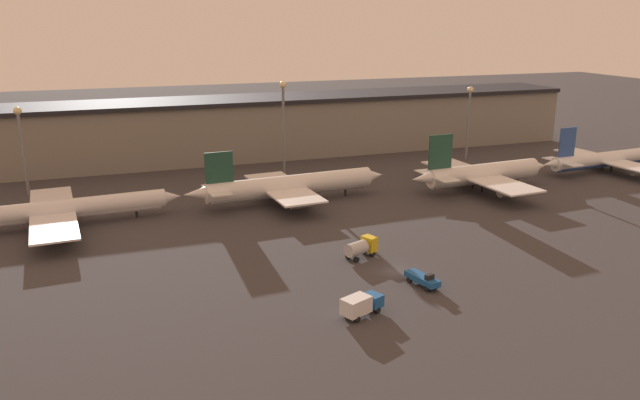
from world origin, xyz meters
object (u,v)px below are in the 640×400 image
airplane_1 (60,210)px  service_vehicle_2 (423,279)px  service_vehicle_0 (361,304)px  airplane_3 (482,174)px  airplane_2 (289,186)px  service_vehicle_1 (361,247)px  airplane_4 (612,159)px

airplane_1 → service_vehicle_2: (53.42, -48.84, -2.17)m
service_vehicle_0 → service_vehicle_2: 14.16m
airplane_3 → service_vehicle_2: 59.93m
airplane_2 → service_vehicle_0: (-6.45, -55.75, -2.09)m
airplane_1 → service_vehicle_1: airplane_1 is taller
service_vehicle_1 → service_vehicle_0: bearing=-135.5°
service_vehicle_0 → service_vehicle_2: service_vehicle_0 is taller
airplane_3 → airplane_4: bearing=2.5°
airplane_3 → airplane_4: (43.99, 5.24, -0.65)m
airplane_2 → service_vehicle_0: airplane_2 is taller
airplane_1 → service_vehicle_0: (40.61, -54.85, -1.61)m
airplane_4 → service_vehicle_1: (-88.04, -35.93, -1.43)m
airplane_1 → airplane_3: airplane_3 is taller
service_vehicle_0 → service_vehicle_1: 21.80m
airplane_2 → airplane_4: airplane_2 is taller
airplane_3 → service_vehicle_2: (-39.78, -44.75, -2.77)m
airplane_1 → airplane_2: bearing=-3.2°
service_vehicle_1 → airplane_2: bearing=70.9°
airplane_1 → service_vehicle_2: airplane_1 is taller
airplane_4 → service_vehicle_1: size_ratio=7.52×
airplane_3 → airplane_1: bearing=173.2°
airplane_4 → service_vehicle_0: 111.65m
airplane_2 → service_vehicle_1: (2.09, -35.69, -1.97)m
airplane_1 → airplane_4: 137.19m
airplane_2 → service_vehicle_0: 56.16m
airplane_4 → service_vehicle_0: bearing=-154.2°
airplane_1 → airplane_3: size_ratio=1.21×
service_vehicle_1 → service_vehicle_2: 14.70m
airplane_3 → service_vehicle_0: size_ratio=5.68×
airplane_3 → airplane_4: airplane_3 is taller
service_vehicle_0 → airplane_3: bearing=20.8°
airplane_2 → service_vehicle_1: bearing=-90.9°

